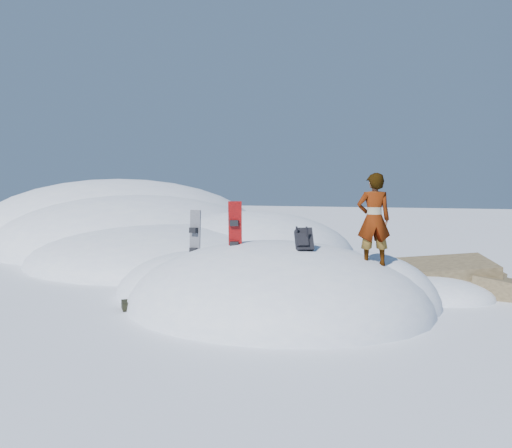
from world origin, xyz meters
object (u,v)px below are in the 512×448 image
(snowboard_red, at_px, (235,236))
(snowboard_dark, at_px, (195,243))
(backpack, at_px, (304,240))
(person, at_px, (374,219))

(snowboard_red, relative_size, snowboard_dark, 0.98)
(snowboard_dark, xyz_separation_m, backpack, (2.96, -0.73, 0.25))
(backpack, bearing_deg, snowboard_dark, 135.79)
(snowboard_red, bearing_deg, person, -11.77)
(snowboard_dark, relative_size, backpack, 2.88)
(snowboard_dark, bearing_deg, backpack, -3.94)
(person, bearing_deg, snowboard_red, -14.83)
(snowboard_dark, distance_m, backpack, 3.05)
(backpack, bearing_deg, person, -8.56)
(snowboard_red, xyz_separation_m, person, (3.02, 0.34, 0.43))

